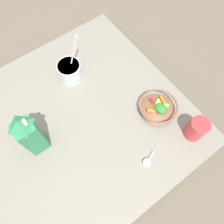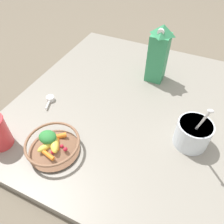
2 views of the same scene
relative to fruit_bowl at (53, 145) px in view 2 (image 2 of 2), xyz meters
name	(u,v)px [view 2 (image 2 of 2)]	position (x,y,z in m)	size (l,w,h in m)	color
ground_plane	(138,112)	(0.20, 0.36, -0.08)	(6.00, 6.00, 0.00)	#665B4C
countertop	(139,109)	(0.20, 0.36, -0.06)	(1.09, 1.09, 0.04)	gray
fruit_bowl	(53,145)	(0.00, 0.00, 0.00)	(0.20, 0.20, 0.08)	brown
milk_carton	(159,54)	(0.21, 0.59, 0.11)	(0.08, 0.08, 0.28)	#338C59
yogurt_tub	(193,133)	(0.45, 0.25, 0.02)	(0.13, 0.16, 0.26)	silver
measuring_scoop	(50,99)	(-0.18, 0.22, -0.03)	(0.05, 0.08, 0.02)	white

